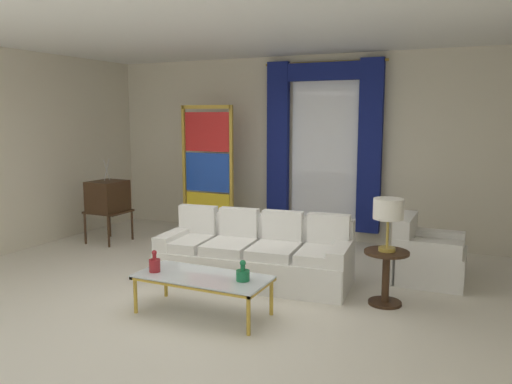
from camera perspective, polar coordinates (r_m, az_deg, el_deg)
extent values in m
plane|color=silver|center=(6.13, -4.25, -10.86)|extent=(16.00, 16.00, 0.00)
cube|color=beige|center=(8.60, 5.61, 4.94)|extent=(8.00, 0.12, 3.00)
cube|color=beige|center=(8.62, -24.16, 4.24)|extent=(0.12, 7.00, 3.00)
cube|color=white|center=(6.57, -1.01, 17.17)|extent=(8.00, 7.60, 0.04)
cube|color=white|center=(8.42, 7.61, 5.17)|extent=(1.10, 0.02, 2.50)
cylinder|color=gold|center=(8.37, 7.62, 14.14)|extent=(2.00, 0.04, 0.04)
cube|color=navy|center=(8.58, 2.48, 5.30)|extent=(0.36, 0.12, 2.70)
cube|color=navy|center=(8.13, 12.61, 4.92)|extent=(0.36, 0.12, 2.70)
cube|color=navy|center=(8.34, 7.56, 13.19)|extent=(1.80, 0.10, 0.28)
cube|color=white|center=(6.35, -0.26, -8.35)|extent=(2.40, 1.13, 0.38)
cube|color=white|center=(6.63, 0.81, -5.82)|extent=(2.33, 0.43, 0.78)
cube|color=white|center=(6.06, 9.43, -8.39)|extent=(0.28, 0.87, 0.56)
cube|color=white|center=(6.74, -8.93, -6.65)|extent=(0.28, 0.87, 0.56)
cube|color=white|center=(6.01, 7.49, -6.92)|extent=(0.60, 0.79, 0.12)
cube|color=white|center=(6.26, 8.13, -4.23)|extent=(0.52, 0.19, 0.40)
cube|color=white|center=(6.14, 2.15, -6.50)|extent=(0.60, 0.79, 0.12)
cube|color=white|center=(6.39, 3.01, -3.89)|extent=(0.52, 0.19, 0.40)
cube|color=white|center=(6.33, -2.90, -6.05)|extent=(0.60, 0.79, 0.12)
cube|color=white|center=(6.57, -1.87, -3.53)|extent=(0.52, 0.19, 0.40)
cube|color=white|center=(6.56, -7.62, -5.59)|extent=(0.60, 0.79, 0.12)
cube|color=white|center=(6.80, -6.45, -3.18)|extent=(0.52, 0.19, 0.40)
cube|color=silver|center=(5.33, -5.96, -9.37)|extent=(1.38, 0.62, 0.02)
cube|color=gold|center=(5.58, -4.41, -8.74)|extent=(1.38, 0.04, 0.03)
cube|color=gold|center=(5.10, -7.66, -10.46)|extent=(1.38, 0.04, 0.03)
cube|color=gold|center=(5.69, -11.83, -8.54)|extent=(0.04, 0.62, 0.03)
cube|color=gold|center=(5.04, 0.71, -10.62)|extent=(0.04, 0.62, 0.03)
cylinder|color=gold|center=(5.95, -10.04, -9.65)|extent=(0.04, 0.04, 0.38)
cylinder|color=gold|center=(5.35, 1.72, -11.64)|extent=(0.04, 0.04, 0.38)
cylinder|color=gold|center=(5.54, -13.30, -11.15)|extent=(0.04, 0.04, 0.38)
cylinder|color=gold|center=(4.89, -0.85, -13.64)|extent=(0.04, 0.04, 0.38)
cylinder|color=maroon|center=(5.51, -11.24, -8.05)|extent=(0.12, 0.12, 0.13)
cylinder|color=maroon|center=(5.49, -11.26, -7.14)|extent=(0.04, 0.04, 0.05)
sphere|color=maroon|center=(5.47, -11.28, -6.65)|extent=(0.05, 0.05, 0.05)
cylinder|color=#196B3D|center=(5.13, -1.48, -9.30)|extent=(0.14, 0.14, 0.11)
cylinder|color=#196B3D|center=(5.11, -1.48, -8.47)|extent=(0.05, 0.05, 0.05)
sphere|color=#196B3D|center=(5.09, -1.48, -7.92)|extent=(0.06, 0.06, 0.06)
cube|color=#382314|center=(8.58, -16.14, -2.10)|extent=(0.62, 0.54, 0.03)
cylinder|color=#382314|center=(8.59, -18.51, -3.89)|extent=(0.04, 0.04, 0.50)
cylinder|color=#382314|center=(8.99, -16.02, -3.24)|extent=(0.04, 0.04, 0.50)
cylinder|color=#382314|center=(8.27, -16.12, -4.26)|extent=(0.04, 0.04, 0.50)
cylinder|color=#382314|center=(8.68, -13.65, -3.56)|extent=(0.04, 0.04, 0.50)
cube|color=#382314|center=(8.54, -16.21, -0.41)|extent=(0.49, 0.57, 0.48)
cube|color=black|center=(8.69, -17.37, -0.18)|extent=(0.02, 0.39, 0.30)
cylinder|color=gold|center=(8.67, -17.68, -1.48)|extent=(0.01, 0.04, 0.04)
cylinder|color=gold|center=(8.78, -16.96, -1.32)|extent=(0.01, 0.04, 0.04)
cylinder|color=silver|center=(8.48, -16.33, 2.39)|extent=(0.01, 0.13, 0.34)
cylinder|color=silver|center=(8.48, -16.33, 2.39)|extent=(0.01, 0.13, 0.34)
cube|color=white|center=(6.73, 18.90, -7.75)|extent=(0.81, 0.81, 0.40)
cube|color=white|center=(6.66, 19.00, -5.69)|extent=(0.70, 0.70, 0.10)
cube|color=white|center=(6.71, 16.25, -5.91)|extent=(0.21, 0.80, 0.80)
cube|color=white|center=(7.01, 19.18, -6.35)|extent=(0.74, 0.19, 0.58)
cube|color=white|center=(6.40, 18.66, -7.74)|extent=(0.74, 0.19, 0.58)
cube|color=gold|center=(8.74, -7.99, 2.33)|extent=(0.05, 0.05, 2.20)
cube|color=gold|center=(8.29, -2.75, 2.07)|extent=(0.05, 0.05, 2.20)
cube|color=gold|center=(8.46, -5.54, 9.43)|extent=(0.90, 0.05, 0.06)
cube|color=gold|center=(8.69, -5.34, -4.69)|extent=(0.90, 0.05, 0.10)
cube|color=yellow|center=(8.61, -5.38, -2.21)|extent=(0.82, 0.02, 0.64)
cube|color=#1E47B7|center=(8.51, -5.44, 2.20)|extent=(0.82, 0.02, 0.64)
cube|color=red|center=(8.46, -5.50, 6.69)|extent=(0.82, 0.02, 0.64)
cylinder|color=beige|center=(8.32, -3.48, -5.42)|extent=(0.16, 0.16, 0.06)
ellipsoid|color=navy|center=(8.29, -3.49, -4.68)|extent=(0.18, 0.32, 0.20)
sphere|color=navy|center=(8.39, -3.04, -3.75)|extent=(0.09, 0.09, 0.09)
cone|color=gold|center=(8.44, -2.85, -3.67)|extent=(0.02, 0.04, 0.02)
cone|color=#206B52|center=(8.11, -4.10, -4.25)|extent=(0.44, 0.40, 0.50)
cylinder|color=#382314|center=(5.69, 14.38, -6.54)|extent=(0.48, 0.48, 0.03)
cylinder|color=#382314|center=(5.77, 14.27, -9.32)|extent=(0.08, 0.08, 0.55)
cylinder|color=#382314|center=(5.86, 14.17, -11.88)|extent=(0.36, 0.36, 0.03)
cylinder|color=#B29338|center=(5.68, 14.39, -6.20)|extent=(0.18, 0.18, 0.04)
cylinder|color=#B29338|center=(5.64, 14.47, -4.23)|extent=(0.03, 0.03, 0.36)
cylinder|color=white|center=(5.59, 14.56, -1.83)|extent=(0.32, 0.32, 0.22)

